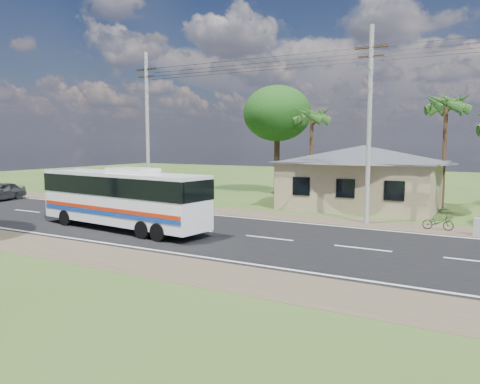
# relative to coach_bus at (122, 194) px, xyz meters

# --- Properties ---
(ground) EXTENTS (120.00, 120.00, 0.00)m
(ground) POSITION_rel_coach_bus_xyz_m (7.73, 1.79, -1.89)
(ground) COLOR #2E4D1B
(ground) RESTS_ON ground
(road) EXTENTS (120.00, 16.00, 0.03)m
(road) POSITION_rel_coach_bus_xyz_m (7.73, 1.79, -1.88)
(road) COLOR black
(road) RESTS_ON ground
(house) EXTENTS (12.40, 10.00, 5.00)m
(house) POSITION_rel_coach_bus_xyz_m (8.73, 14.79, 0.75)
(house) COLOR tan
(house) RESTS_ON ground
(utility_poles) EXTENTS (32.80, 2.22, 11.00)m
(utility_poles) POSITION_rel_coach_bus_xyz_m (10.39, 8.28, 3.88)
(utility_poles) COLOR #9E9E99
(utility_poles) RESTS_ON ground
(palm_mid) EXTENTS (2.80, 2.80, 8.20)m
(palm_mid) POSITION_rel_coach_bus_xyz_m (13.73, 17.29, 5.27)
(palm_mid) COLOR #47301E
(palm_mid) RESTS_ON ground
(palm_far) EXTENTS (2.80, 2.80, 7.70)m
(palm_far) POSITION_rel_coach_bus_xyz_m (3.73, 17.79, 4.79)
(palm_far) COLOR #47301E
(palm_far) RESTS_ON ground
(tree_behind_house) EXTENTS (6.00, 6.00, 9.61)m
(tree_behind_house) POSITION_rel_coach_bus_xyz_m (-0.27, 19.79, 5.23)
(tree_behind_house) COLOR #47301E
(tree_behind_house) RESTS_ON ground
(coach_bus) EXTENTS (10.82, 3.39, 3.30)m
(coach_bus) POSITION_rel_coach_bus_xyz_m (0.00, 0.00, 0.00)
(coach_bus) COLOR silver
(coach_bus) RESTS_ON ground
(motorcycle) EXTENTS (1.57, 0.63, 0.81)m
(motorcycle) POSITION_rel_coach_bus_xyz_m (14.52, 8.14, -1.48)
(motorcycle) COLOR black
(motorcycle) RESTS_ON ground
(small_car) EXTENTS (2.53, 4.53, 1.46)m
(small_car) POSITION_rel_coach_bus_xyz_m (-17.19, 4.43, -1.16)
(small_car) COLOR #2C2C2F
(small_car) RESTS_ON ground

